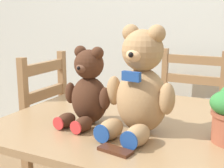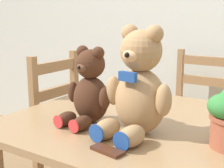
% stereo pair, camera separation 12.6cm
% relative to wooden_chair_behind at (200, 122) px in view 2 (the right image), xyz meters
% --- Properties ---
extents(dining_table, '(1.15, 0.99, 0.72)m').
position_rel_wooden_chair_behind_xyz_m(dining_table, '(-0.01, -0.82, 0.15)').
color(dining_table, '#9E7A51').
rests_on(dining_table, ground_plane).
extents(wooden_chair_behind, '(0.46, 0.45, 0.93)m').
position_rel_wooden_chair_behind_xyz_m(wooden_chair_behind, '(0.00, 0.00, 0.00)').
color(wooden_chair_behind, '#997047').
rests_on(wooden_chair_behind, ground_plane).
extents(wooden_chair_side, '(0.40, 0.39, 0.95)m').
position_rel_wooden_chair_behind_xyz_m(wooden_chair_side, '(-0.81, -0.65, -0.01)').
color(wooden_chair_side, '#997047').
rests_on(wooden_chair_side, ground_plane).
extents(teddy_bear_left, '(0.23, 0.24, 0.33)m').
position_rel_wooden_chair_behind_xyz_m(teddy_bear_left, '(-0.20, -0.96, 0.39)').
color(teddy_bear_left, '#472819').
rests_on(teddy_bear_left, dining_table).
extents(teddy_bear_right, '(0.30, 0.30, 0.42)m').
position_rel_wooden_chair_behind_xyz_m(teddy_bear_right, '(0.04, -0.97, 0.43)').
color(teddy_bear_right, tan).
rests_on(teddy_bear_right, dining_table).
extents(chocolate_bar, '(0.13, 0.07, 0.01)m').
position_rel_wooden_chair_behind_xyz_m(chocolate_bar, '(0.04, -1.18, 0.26)').
color(chocolate_bar, '#472314').
rests_on(chocolate_bar, dining_table).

